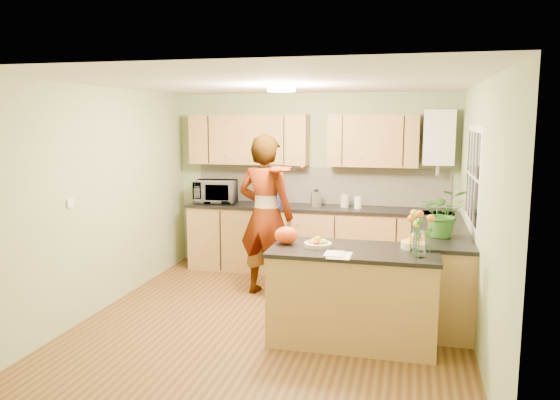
# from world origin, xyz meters

# --- Properties ---
(floor) EXTENTS (4.50, 4.50, 0.00)m
(floor) POSITION_xyz_m (0.00, 0.00, 0.00)
(floor) COLOR #523317
(floor) RESTS_ON ground
(ceiling) EXTENTS (4.00, 4.50, 0.02)m
(ceiling) POSITION_xyz_m (0.00, 0.00, 2.50)
(ceiling) COLOR silver
(ceiling) RESTS_ON wall_back
(wall_back) EXTENTS (4.00, 0.02, 2.50)m
(wall_back) POSITION_xyz_m (0.00, 2.25, 1.25)
(wall_back) COLOR #92A676
(wall_back) RESTS_ON floor
(wall_front) EXTENTS (4.00, 0.02, 2.50)m
(wall_front) POSITION_xyz_m (0.00, -2.25, 1.25)
(wall_front) COLOR #92A676
(wall_front) RESTS_ON floor
(wall_left) EXTENTS (0.02, 4.50, 2.50)m
(wall_left) POSITION_xyz_m (-2.00, 0.00, 1.25)
(wall_left) COLOR #92A676
(wall_left) RESTS_ON floor
(wall_right) EXTENTS (0.02, 4.50, 2.50)m
(wall_right) POSITION_xyz_m (2.00, 0.00, 1.25)
(wall_right) COLOR #92A676
(wall_right) RESTS_ON floor
(back_counter) EXTENTS (3.64, 0.62, 0.94)m
(back_counter) POSITION_xyz_m (0.10, 1.95, 0.47)
(back_counter) COLOR #A48041
(back_counter) RESTS_ON floor
(right_counter) EXTENTS (0.62, 2.24, 0.94)m
(right_counter) POSITION_xyz_m (1.70, 0.85, 0.47)
(right_counter) COLOR #A48041
(right_counter) RESTS_ON floor
(splashback) EXTENTS (3.60, 0.02, 0.52)m
(splashback) POSITION_xyz_m (0.10, 2.23, 1.20)
(splashback) COLOR silver
(splashback) RESTS_ON back_counter
(upper_cabinets) EXTENTS (3.20, 0.34, 0.70)m
(upper_cabinets) POSITION_xyz_m (-0.18, 2.08, 1.85)
(upper_cabinets) COLOR #A48041
(upper_cabinets) RESTS_ON wall_back
(boiler) EXTENTS (0.40, 0.30, 0.86)m
(boiler) POSITION_xyz_m (1.70, 2.09, 1.90)
(boiler) COLOR white
(boiler) RESTS_ON wall_back
(window_right) EXTENTS (0.01, 1.30, 1.05)m
(window_right) POSITION_xyz_m (1.99, 0.60, 1.55)
(window_right) COLOR white
(window_right) RESTS_ON wall_right
(light_switch) EXTENTS (0.02, 0.09, 0.09)m
(light_switch) POSITION_xyz_m (-1.99, -0.60, 1.30)
(light_switch) COLOR white
(light_switch) RESTS_ON wall_left
(ceiling_lamp) EXTENTS (0.30, 0.30, 0.07)m
(ceiling_lamp) POSITION_xyz_m (0.00, 0.30, 2.46)
(ceiling_lamp) COLOR #FFEABF
(ceiling_lamp) RESTS_ON ceiling
(peninsula_island) EXTENTS (1.60, 0.82, 0.91)m
(peninsula_island) POSITION_xyz_m (0.86, -0.30, 0.46)
(peninsula_island) COLOR #A48041
(peninsula_island) RESTS_ON floor
(fruit_dish) EXTENTS (0.27, 0.27, 0.09)m
(fruit_dish) POSITION_xyz_m (0.51, -0.30, 0.95)
(fruit_dish) COLOR beige
(fruit_dish) RESTS_ON peninsula_island
(orange_bowl) EXTENTS (0.23, 0.23, 0.14)m
(orange_bowl) POSITION_xyz_m (1.41, -0.15, 0.97)
(orange_bowl) COLOR beige
(orange_bowl) RESTS_ON peninsula_island
(flower_vase) EXTENTS (0.28, 0.28, 0.51)m
(flower_vase) POSITION_xyz_m (1.46, -0.48, 1.25)
(flower_vase) COLOR silver
(flower_vase) RESTS_ON peninsula_island
(orange_bag) EXTENTS (0.26, 0.23, 0.17)m
(orange_bag) POSITION_xyz_m (0.18, -0.25, 1.00)
(orange_bag) COLOR #F74C14
(orange_bag) RESTS_ON peninsula_island
(papers) EXTENTS (0.21, 0.29, 0.01)m
(papers) POSITION_xyz_m (0.76, -0.60, 0.92)
(papers) COLOR white
(papers) RESTS_ON peninsula_island
(violinist) EXTENTS (0.80, 0.62, 1.96)m
(violinist) POSITION_xyz_m (-0.33, 0.87, 0.98)
(violinist) COLOR #DFA289
(violinist) RESTS_ON floor
(violin) EXTENTS (0.61, 0.53, 0.15)m
(violin) POSITION_xyz_m (-0.13, 0.65, 1.57)
(violin) COLOR #551005
(violin) RESTS_ON violinist
(microwave) EXTENTS (0.63, 0.47, 0.32)m
(microwave) POSITION_xyz_m (-1.38, 1.97, 1.10)
(microwave) COLOR white
(microwave) RESTS_ON back_counter
(blue_box) EXTENTS (0.33, 0.24, 0.26)m
(blue_box) POSITION_xyz_m (-0.55, 1.97, 1.07)
(blue_box) COLOR #212B99
(blue_box) RESTS_ON back_counter
(kettle) EXTENTS (0.15, 0.15, 0.28)m
(kettle) POSITION_xyz_m (0.09, 1.98, 1.05)
(kettle) COLOR silver
(kettle) RESTS_ON back_counter
(jar_cream) EXTENTS (0.15, 0.15, 0.18)m
(jar_cream) POSITION_xyz_m (0.49, 1.99, 1.03)
(jar_cream) COLOR beige
(jar_cream) RESTS_ON back_counter
(jar_white) EXTENTS (0.13, 0.13, 0.16)m
(jar_white) POSITION_xyz_m (0.68, 1.94, 1.02)
(jar_white) COLOR white
(jar_white) RESTS_ON back_counter
(potted_plant) EXTENTS (0.50, 0.44, 0.51)m
(potted_plant) POSITION_xyz_m (1.70, 0.33, 1.19)
(potted_plant) COLOR #326E24
(potted_plant) RESTS_ON right_counter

